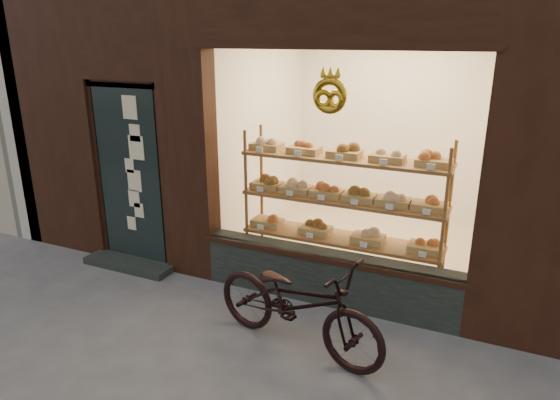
% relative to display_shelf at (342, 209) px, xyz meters
% --- Properties ---
extents(display_shelf, '(2.20, 0.45, 1.70)m').
position_rel_display_shelf_xyz_m(display_shelf, '(0.00, 0.00, 0.00)').
color(display_shelf, brown).
rests_on(display_shelf, ground).
extents(bicycle, '(1.80, 0.94, 0.90)m').
position_rel_display_shelf_xyz_m(bicycle, '(0.03, -1.33, -0.44)').
color(bicycle, black).
rests_on(bicycle, ground).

